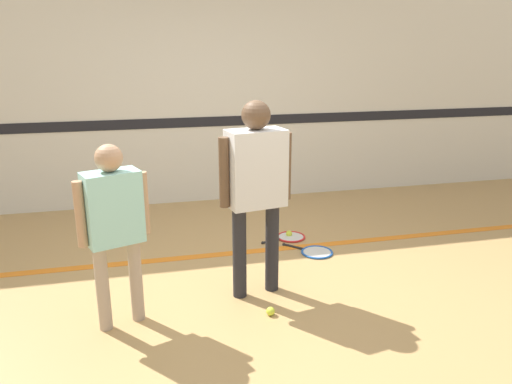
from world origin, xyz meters
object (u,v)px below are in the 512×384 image
object	(u,v)px
racket_second_spare	(315,252)
tennis_ball_near_instructor	(271,311)
racket_spare_on_floor	(290,237)
person_student_left	(114,217)
tennis_ball_by_spare_racket	(289,234)
person_instructor	(256,179)

from	to	relation	value
racket_second_spare	tennis_ball_near_instructor	world-z (taller)	tennis_ball_near_instructor
racket_second_spare	tennis_ball_near_instructor	bearing A→B (deg)	99.62
racket_spare_on_floor	person_student_left	bearing A→B (deg)	22.43
racket_spare_on_floor	tennis_ball_by_spare_racket	distance (m)	0.05
racket_spare_on_floor	racket_second_spare	world-z (taller)	same
racket_spare_on_floor	tennis_ball_near_instructor	distance (m)	1.57
tennis_ball_by_spare_racket	person_student_left	bearing A→B (deg)	-141.29
racket_spare_on_floor	racket_second_spare	xyz separation A→B (m)	(0.13, -0.43, 0.00)
person_instructor	tennis_ball_by_spare_racket	xyz separation A→B (m)	(0.62, 1.11, -0.94)
tennis_ball_near_instructor	person_student_left	bearing A→B (deg)	172.53
tennis_ball_near_instructor	tennis_ball_by_spare_racket	distance (m)	1.61
person_instructor	person_student_left	world-z (taller)	person_instructor
tennis_ball_near_instructor	tennis_ball_by_spare_racket	size ratio (longest dim) A/B	1.00
person_student_left	tennis_ball_near_instructor	size ratio (longest dim) A/B	20.21
person_instructor	racket_spare_on_floor	xyz separation A→B (m)	(0.62, 1.07, -0.96)
person_student_left	racket_spare_on_floor	bearing A→B (deg)	18.23
person_student_left	tennis_ball_near_instructor	bearing A→B (deg)	-27.17
person_instructor	person_student_left	size ratio (longest dim) A/B	1.18
person_student_left	racket_second_spare	bearing A→B (deg)	6.26
racket_second_spare	tennis_ball_by_spare_racket	size ratio (longest dim) A/B	7.54
racket_second_spare	tennis_ball_by_spare_racket	distance (m)	0.49
tennis_ball_near_instructor	person_instructor	bearing A→B (deg)	93.44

